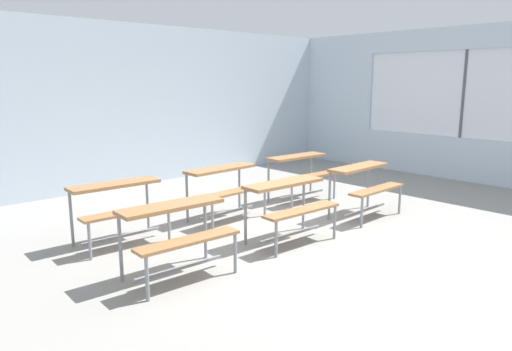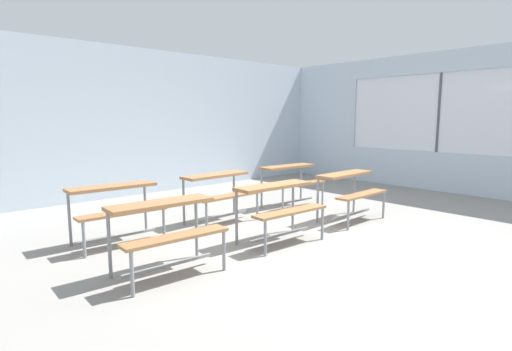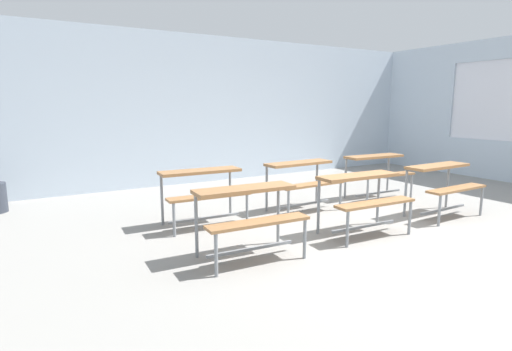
% 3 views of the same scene
% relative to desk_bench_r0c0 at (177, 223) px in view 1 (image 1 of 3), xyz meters
% --- Properties ---
extents(ground, '(10.00, 9.00, 0.05)m').
position_rel_desk_bench_r0c0_xyz_m(ground, '(1.83, -0.24, -0.59)').
color(ground, gray).
extents(wall_back, '(10.00, 0.12, 3.00)m').
position_rel_desk_bench_r0c0_xyz_m(wall_back, '(1.83, 4.26, 0.94)').
color(wall_back, silver).
rests_on(wall_back, ground).
extents(wall_right, '(0.12, 9.00, 3.00)m').
position_rel_desk_bench_r0c0_xyz_m(wall_right, '(6.83, -0.37, 0.88)').
color(wall_right, silver).
rests_on(wall_right, ground).
extents(desk_bench_r0c0, '(1.13, 0.64, 0.74)m').
position_rel_desk_bench_r0c0_xyz_m(desk_bench_r0c0, '(0.00, 0.00, 0.00)').
color(desk_bench_r0c0, olive).
rests_on(desk_bench_r0c0, ground).
extents(desk_bench_r0c1, '(1.12, 0.64, 0.74)m').
position_rel_desk_bench_r0c0_xyz_m(desk_bench_r0c1, '(1.62, -0.02, 0.00)').
color(desk_bench_r0c1, olive).
rests_on(desk_bench_r0c1, ground).
extents(desk_bench_r0c2, '(1.11, 0.62, 0.74)m').
position_rel_desk_bench_r0c0_xyz_m(desk_bench_r0c2, '(3.23, 0.00, 0.00)').
color(desk_bench_r0c2, olive).
rests_on(desk_bench_r0c2, ground).
extents(desk_bench_r1c0, '(1.12, 0.64, 0.74)m').
position_rel_desk_bench_r0c0_xyz_m(desk_bench_r1c0, '(0.04, 1.33, 0.00)').
color(desk_bench_r1c0, olive).
rests_on(desk_bench_r1c0, ground).
extents(desk_bench_r1c1, '(1.12, 0.63, 0.74)m').
position_rel_desk_bench_r0c0_xyz_m(desk_bench_r1c1, '(1.65, 1.27, 0.00)').
color(desk_bench_r1c1, olive).
rests_on(desk_bench_r1c1, ground).
extents(desk_bench_r1c2, '(1.13, 0.64, 0.74)m').
position_rel_desk_bench_r0c0_xyz_m(desk_bench_r1c2, '(3.27, 1.28, 0.00)').
color(desk_bench_r1c2, olive).
rests_on(desk_bench_r1c2, ground).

